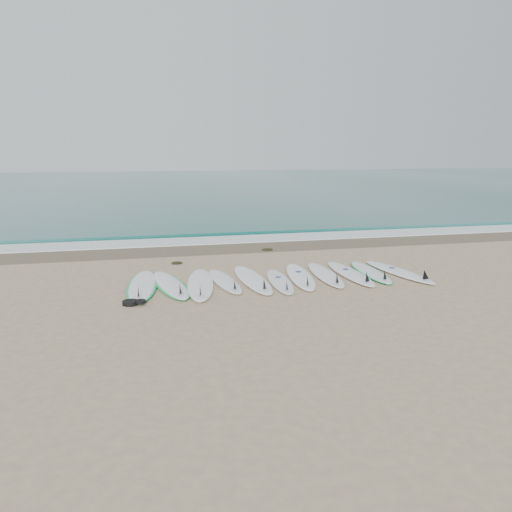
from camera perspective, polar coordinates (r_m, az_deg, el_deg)
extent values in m
plane|color=tan|center=(11.81, 2.44, -2.84)|extent=(120.00, 120.00, 0.00)
cube|color=#1E5F59|center=(43.70, -9.13, 8.02)|extent=(120.00, 55.00, 0.03)
cube|color=brown|center=(15.69, -1.56, 0.95)|extent=(120.00, 1.80, 0.01)
cube|color=silver|center=(17.04, -2.51, 1.89)|extent=(120.00, 1.40, 0.04)
cube|color=#1E5F59|center=(18.49, -3.37, 2.79)|extent=(120.00, 1.00, 0.10)
ellipsoid|color=white|center=(11.53, -12.87, -3.27)|extent=(0.80, 2.80, 0.09)
ellipsoid|color=#12C65F|center=(11.53, -12.86, -3.30)|extent=(0.89, 2.83, 0.06)
cone|color=black|center=(10.52, -13.31, -3.87)|extent=(0.26, 0.31, 0.29)
ellipsoid|color=white|center=(11.49, -9.81, -3.21)|extent=(0.96, 2.65, 0.08)
ellipsoid|color=#12C65F|center=(11.49, -9.81, -3.24)|extent=(1.05, 2.68, 0.06)
cone|color=black|center=(10.56, -8.67, -3.69)|extent=(0.26, 0.31, 0.28)
ellipsoid|color=white|center=(11.43, -6.37, -3.16)|extent=(0.92, 2.89, 0.09)
cone|color=black|center=(10.39, -6.39, -3.79)|extent=(0.27, 0.33, 0.30)
ellipsoid|color=white|center=(11.66, -3.63, -2.85)|extent=(0.71, 2.38, 0.08)
cone|color=black|center=(10.82, -2.46, -3.27)|extent=(0.22, 0.27, 0.25)
ellipsoid|color=white|center=(11.76, -0.44, -2.65)|extent=(0.68, 2.79, 0.09)
cone|color=black|center=(10.78, 0.94, -3.15)|extent=(0.25, 0.30, 0.30)
ellipsoid|color=white|center=(11.63, 2.72, -2.88)|extent=(0.69, 2.34, 0.07)
cone|color=black|center=(10.80, 3.55, -3.33)|extent=(0.22, 0.26, 0.25)
cylinder|color=navy|center=(11.83, 2.53, -2.42)|extent=(0.14, 0.14, 0.01)
ellipsoid|color=white|center=(12.08, 5.05, -2.30)|extent=(0.93, 2.71, 0.09)
cone|color=black|center=(11.12, 5.90, -2.77)|extent=(0.26, 0.31, 0.28)
cylinder|color=navy|center=(12.32, 4.85, -1.81)|extent=(0.17, 0.17, 0.01)
ellipsoid|color=white|center=(12.32, 7.89, -2.10)|extent=(0.71, 2.57, 0.08)
cone|color=black|center=(11.43, 9.24, -2.51)|extent=(0.23, 0.29, 0.27)
ellipsoid|color=white|center=(12.53, 10.65, -1.95)|extent=(0.55, 2.62, 0.08)
cone|color=black|center=(11.65, 12.56, -2.33)|extent=(0.22, 0.28, 0.28)
cylinder|color=navy|center=(12.74, 10.20, -1.50)|extent=(0.15, 0.15, 0.01)
ellipsoid|color=white|center=(12.79, 12.93, -1.78)|extent=(0.65, 2.38, 0.08)
ellipsoid|color=#12C65F|center=(12.79, 12.93, -1.81)|extent=(0.73, 2.40, 0.05)
cone|color=black|center=(11.99, 14.49, -2.11)|extent=(0.22, 0.26, 0.25)
ellipsoid|color=white|center=(12.97, 15.93, -1.74)|extent=(0.96, 2.68, 0.08)
cone|color=black|center=(12.22, 18.75, -2.02)|extent=(0.26, 0.31, 0.28)
cylinder|color=navy|center=(13.15, 15.27, -1.31)|extent=(0.17, 0.17, 0.01)
ellipsoid|color=black|center=(13.68, -9.04, -0.76)|extent=(0.31, 0.24, 0.06)
ellipsoid|color=black|center=(15.27, 1.31, 0.75)|extent=(0.35, 0.27, 0.07)
cylinder|color=black|center=(10.33, -14.16, -5.20)|extent=(0.32, 0.32, 0.08)
cylinder|color=black|center=(10.21, -13.06, -5.10)|extent=(0.20, 0.20, 0.06)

